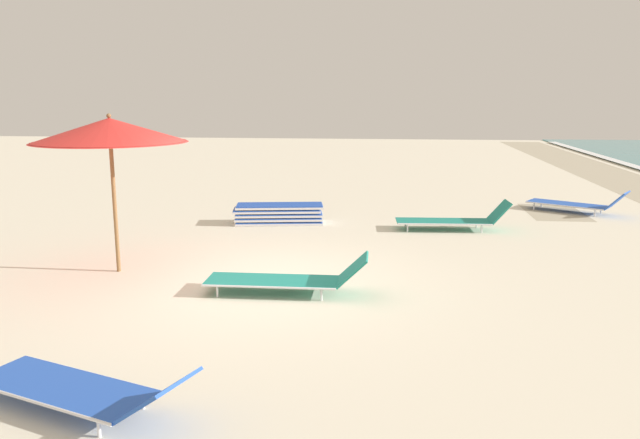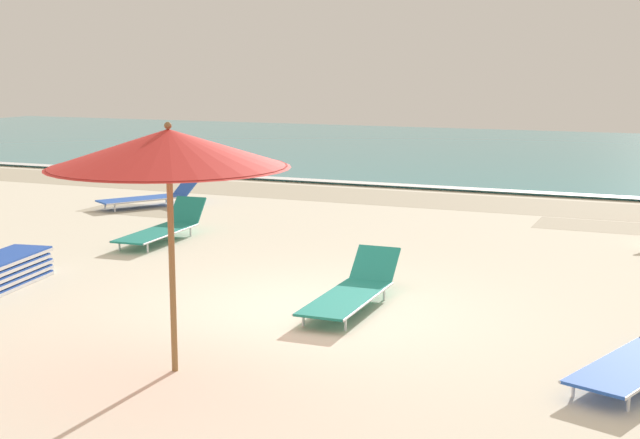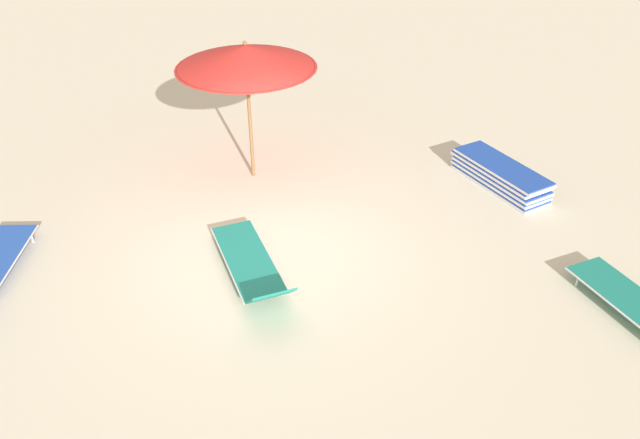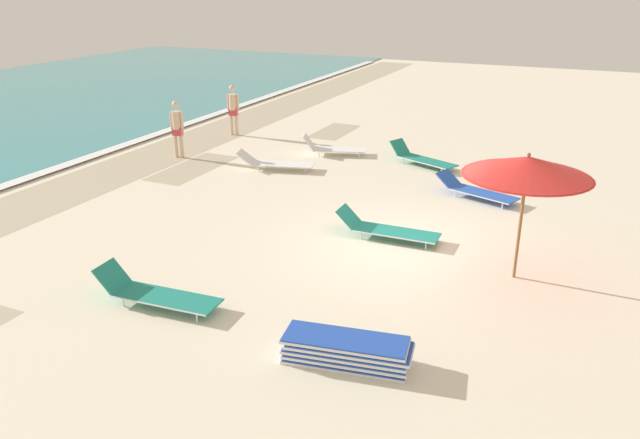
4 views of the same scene
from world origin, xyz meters
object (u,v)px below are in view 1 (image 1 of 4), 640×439
at_px(sun_lounger_beside_umbrella, 83,389).
at_px(sun_lounger_near_water_left, 577,203).
at_px(beach_umbrella, 110,131).
at_px(sun_lounger_under_umbrella, 454,219).
at_px(lounger_stack, 279,214).
at_px(sun_lounger_mid_beach_pair_b, 289,278).

xyz_separation_m(sun_lounger_beside_umbrella, sun_lounger_near_water_left, (-10.06, 6.92, 0.01)).
height_order(beach_umbrella, sun_lounger_beside_umbrella, beach_umbrella).
bearing_deg(sun_lounger_under_umbrella, sun_lounger_near_water_left, 122.89).
relative_size(beach_umbrella, lounger_stack, 1.22).
height_order(sun_lounger_beside_umbrella, sun_lounger_near_water_left, sun_lounger_near_water_left).
relative_size(lounger_stack, sun_lounger_near_water_left, 0.92).
bearing_deg(lounger_stack, beach_umbrella, -34.34).
bearing_deg(sun_lounger_mid_beach_pair_b, sun_lounger_near_water_left, 138.48).
xyz_separation_m(beach_umbrella, lounger_stack, (-3.88, 1.82, -1.95)).
relative_size(lounger_stack, sun_lounger_beside_umbrella, 0.89).
height_order(sun_lounger_under_umbrella, sun_lounger_mid_beach_pair_b, sun_lounger_under_umbrella).
relative_size(beach_umbrella, sun_lounger_under_umbrella, 1.07).
bearing_deg(sun_lounger_beside_umbrella, sun_lounger_under_umbrella, 172.98).
distance_m(sun_lounger_under_umbrella, sun_lounger_mid_beach_pair_b, 5.16).
distance_m(sun_lounger_under_umbrella, sun_lounger_beside_umbrella, 8.75).
xyz_separation_m(lounger_stack, sun_lounger_beside_umbrella, (8.08, -0.27, 0.00)).
distance_m(beach_umbrella, sun_lounger_beside_umbrella, 4.89).
bearing_deg(sun_lounger_under_umbrella, sun_lounger_beside_umbrella, -29.95).
xyz_separation_m(sun_lounger_near_water_left, sun_lounger_mid_beach_pair_b, (6.64, -5.68, -0.00)).
bearing_deg(sun_lounger_beside_umbrella, lounger_stack, -162.45).
bearing_deg(sun_lounger_beside_umbrella, sun_lounger_near_water_left, 164.91).
bearing_deg(lounger_stack, sun_lounger_near_water_left, 97.34).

